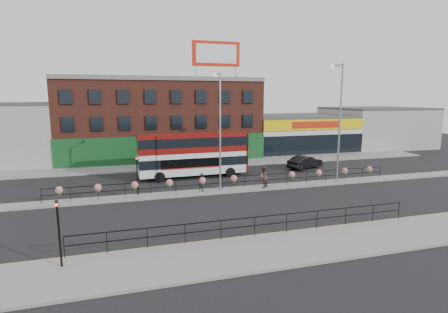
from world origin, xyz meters
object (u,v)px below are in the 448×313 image
object	(u,v)px
pedestrian_a	(202,182)
lamp_column_west	(219,122)
lamp_column_east	(339,113)
car	(305,162)
pedestrian_b	(263,177)
double_decker_bus	(194,150)

from	to	relation	value
pedestrian_a	lamp_column_west	size ratio (longest dim) A/B	0.16
lamp_column_east	car	bearing A→B (deg)	85.78
pedestrian_b	lamp_column_east	distance (m)	9.30
double_decker_bus	car	world-z (taller)	double_decker_bus
lamp_column_east	double_decker_bus	bearing A→B (deg)	154.18
pedestrian_a	lamp_column_west	world-z (taller)	lamp_column_west
car	pedestrian_a	size ratio (longest dim) A/B	3.08
pedestrian_b	lamp_column_west	size ratio (longest dim) A/B	0.19
double_decker_bus	lamp_column_east	xyz separation A→B (m)	(12.37, -5.99, 3.86)
lamp_column_east	pedestrian_b	bearing A→B (deg)	-176.85
pedestrian_b	lamp_column_east	world-z (taller)	lamp_column_east
car	pedestrian_a	world-z (taller)	pedestrian_a
lamp_column_west	double_decker_bus	bearing A→B (deg)	99.24
pedestrian_b	lamp_column_east	xyz separation A→B (m)	(7.50, 0.41, 5.48)
double_decker_bus	lamp_column_east	distance (m)	14.28
pedestrian_a	pedestrian_b	distance (m)	5.38
pedestrian_b	pedestrian_a	bearing A→B (deg)	-41.35
pedestrian_a	lamp_column_east	world-z (taller)	lamp_column_east
pedestrian_a	lamp_column_east	distance (m)	14.05
car	lamp_column_east	world-z (taller)	lamp_column_east
lamp_column_west	lamp_column_east	world-z (taller)	lamp_column_east
double_decker_bus	lamp_column_west	world-z (taller)	lamp_column_west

